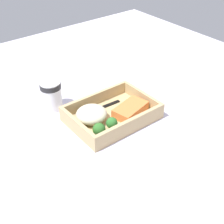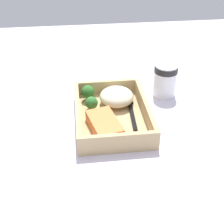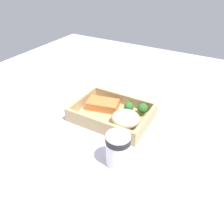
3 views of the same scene
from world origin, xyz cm
name	(u,v)px [view 1 (image 1 of 3)]	position (x,y,z in cm)	size (l,w,h in cm)	color
ground_plane	(112,121)	(0.00, 0.00, -1.00)	(160.00, 160.00, 2.00)	silver
takeout_tray	(112,117)	(0.00, 0.00, 0.60)	(26.93, 19.20, 1.20)	tan
tray_rim	(112,111)	(0.00, 0.00, 3.19)	(26.93, 19.20, 3.99)	tan
salmon_fillet	(130,110)	(-5.40, 2.60, 2.68)	(11.51, 6.47, 2.97)	orange
mashed_potatoes	(92,114)	(6.36, -2.08, 3.49)	(9.78, 9.54, 4.58)	beige
broccoli_floret_1	(99,130)	(9.23, 5.77, 3.81)	(3.79, 3.79, 4.62)	#73A052
broccoli_floret_2	(112,123)	(4.10, 5.13, 3.33)	(3.48, 3.48, 3.95)	#79A05B
fork	(97,110)	(2.02, -5.53, 1.42)	(15.86, 2.45, 0.44)	black
paper_cup	(51,94)	(11.65, -17.29, 5.50)	(6.88, 6.88, 9.84)	white
receipt_slip	(134,183)	(12.14, 24.50, 0.12)	(7.02, 15.13, 0.24)	white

